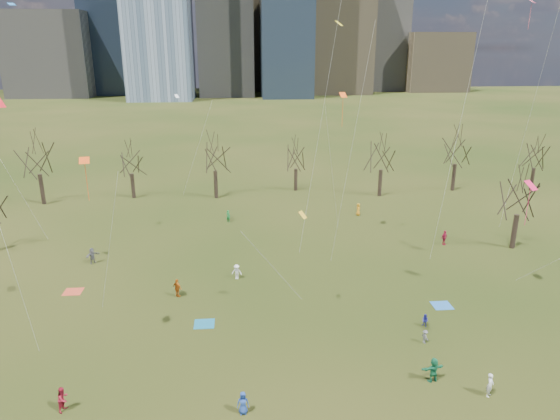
{
  "coord_description": "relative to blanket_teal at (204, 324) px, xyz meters",
  "views": [
    {
      "loc": [
        -3.53,
        -30.32,
        20.82
      ],
      "look_at": [
        0.0,
        12.0,
        7.0
      ],
      "focal_mm": 32.0,
      "sensor_mm": 36.0,
      "label": 1
    }
  ],
  "objects": [
    {
      "name": "blanket_teal",
      "position": [
        0.0,
        0.0,
        0.0
      ],
      "size": [
        1.6,
        1.5,
        0.03
      ],
      "primitive_type": "cube",
      "color": "#17688B",
      "rests_on": "ground"
    },
    {
      "name": "person_3",
      "position": [
        16.44,
        -4.04,
        0.52
      ],
      "size": [
        0.6,
        0.78,
        1.06
      ],
      "primitive_type": "imported",
      "rotation": [
        0.0,
        0.0,
        1.91
      ],
      "color": "#5A5B5F",
      "rests_on": "ground"
    },
    {
      "name": "person_9",
      "position": [
        2.58,
        7.96,
        0.71
      ],
      "size": [
        1.05,
        0.76,
        1.46
      ],
      "primitive_type": "imported",
      "rotation": [
        0.0,
        0.0,
        6.04
      ],
      "color": "white",
      "rests_on": "ground"
    },
    {
      "name": "person_2",
      "position": [
        -7.81,
        -9.24,
        0.78
      ],
      "size": [
        0.81,
        0.92,
        1.6
      ],
      "primitive_type": "imported",
      "rotation": [
        0.0,
        0.0,
        1.26
      ],
      "color": "#A5172D",
      "rests_on": "ground"
    },
    {
      "name": "ground",
      "position": [
        6.62,
        -4.81,
        -0.01
      ],
      "size": [
        500.0,
        500.0,
        0.0
      ],
      "primitive_type": "plane",
      "color": "black",
      "rests_on": "ground"
    },
    {
      "name": "person_11",
      "position": [
        -11.98,
        12.8,
        0.81
      ],
      "size": [
        1.42,
        1.43,
        1.65
      ],
      "primitive_type": "imported",
      "rotation": [
        0.0,
        0.0,
        0.79
      ],
      "color": "slate",
      "rests_on": "ground"
    },
    {
      "name": "person_12",
      "position": [
        18.4,
        25.58,
        0.79
      ],
      "size": [
        0.62,
        0.85,
        1.62
      ],
      "primitive_type": "imported",
      "rotation": [
        0.0,
        0.0,
        1.43
      ],
      "color": "orange",
      "rests_on": "ground"
    },
    {
      "name": "person_0",
      "position": [
        2.94,
        -10.42,
        0.72
      ],
      "size": [
        0.73,
        0.48,
        1.48
      ],
      "primitive_type": "imported",
      "rotation": [
        0.0,
        0.0,
        0.02
      ],
      "color": "#224497",
      "rests_on": "ground"
    },
    {
      "name": "person_4",
      "position": [
        -2.59,
        4.81,
        0.83
      ],
      "size": [
        1.03,
        0.94,
        1.68
      ],
      "primitive_type": "imported",
      "rotation": [
        0.0,
        0.0,
        2.47
      ],
      "color": "orange",
      "rests_on": "ground"
    },
    {
      "name": "blanket_navy",
      "position": [
        19.93,
        1.31,
        0.0
      ],
      "size": [
        1.6,
        1.5,
        0.03
      ],
      "primitive_type": "cube",
      "color": "blue",
      "rests_on": "ground"
    },
    {
      "name": "person_10",
      "position": [
        25.53,
        14.7,
        0.82
      ],
      "size": [
        1.04,
        0.85,
        1.66
      ],
      "primitive_type": "imported",
      "rotation": [
        0.0,
        0.0,
        0.55
      ],
      "color": "#BA1A41",
      "rests_on": "ground"
    },
    {
      "name": "blanket_crimson",
      "position": [
        -12.07,
        6.52,
        0.0
      ],
      "size": [
        1.6,
        1.5,
        0.03
      ],
      "primitive_type": "cube",
      "color": "#CC4428",
      "rests_on": "ground"
    },
    {
      "name": "person_8",
      "position": [
        17.28,
        -1.81,
        0.51
      ],
      "size": [
        0.63,
        0.65,
        1.06
      ],
      "primitive_type": "imported",
      "rotation": [
        0.0,
        0.0,
        5.38
      ],
      "color": "#2628A7",
      "rests_on": "ground"
    },
    {
      "name": "person_1",
      "position": [
        18.36,
        -10.11,
        0.78
      ],
      "size": [
        0.67,
        0.69,
        1.6
      ],
      "primitive_type": "imported",
      "rotation": [
        0.0,
        0.0,
        0.83
      ],
      "color": "white",
      "rests_on": "ground"
    },
    {
      "name": "person_13",
      "position": [
        1.54,
        24.34,
        0.76
      ],
      "size": [
        0.67,
        0.63,
        1.55
      ],
      "primitive_type": "imported",
      "rotation": [
        0.0,
        0.0,
        2.51
      ],
      "color": "#1C8038",
      "rests_on": "ground"
    },
    {
      "name": "bare_tree_row",
      "position": [
        6.54,
        32.41,
        6.1
      ],
      "size": [
        113.04,
        29.8,
        9.5
      ],
      "color": "black",
      "rests_on": "ground"
    },
    {
      "name": "person_5",
      "position": [
        15.37,
        -8.41,
        0.84
      ],
      "size": [
        1.66,
        0.82,
        1.71
      ],
      "primitive_type": "imported",
      "rotation": [
        0.0,
        0.0,
        3.35
      ],
      "color": "#1C7F51",
      "rests_on": "ground"
    },
    {
      "name": "kites_airborne",
      "position": [
        10.35,
        7.19,
        13.24
      ],
      "size": [
        58.71,
        45.91,
        32.58
      ],
      "color": "#FD5415",
      "rests_on": "ground"
    },
    {
      "name": "downtown_skyline",
      "position": [
        4.19,
        205.83,
        38.99
      ],
      "size": [
        212.5,
        78.0,
        118.0
      ],
      "color": "slate",
      "rests_on": "ground"
    }
  ]
}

